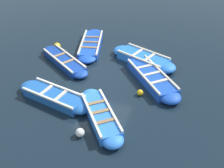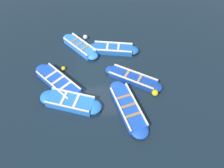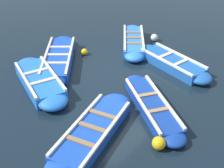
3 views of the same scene
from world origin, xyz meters
name	(u,v)px [view 1 (image 1 of 3)]	position (x,y,z in m)	size (l,w,h in m)	color
ground_plane	(101,77)	(0.00, 0.00, 0.00)	(120.00, 120.00, 0.00)	black
boat_outer_right	(54,96)	(2.15, -1.19, 0.18)	(1.45, 3.48, 0.42)	#1E59AD
boat_centre	(101,116)	(2.61, 0.97, 0.19)	(3.01, 2.63, 0.44)	blue
boat_bow_out	(64,61)	(-0.48, -2.10, 0.15)	(2.54, 3.40, 0.37)	navy
boat_outer_left	(143,59)	(-1.85, 1.50, 0.20)	(2.08, 3.56, 0.46)	blue
boat_mid_row	(91,45)	(-2.47, -1.51, 0.16)	(3.90, 1.85, 0.37)	#1947B7
boat_far_corner	(151,77)	(-0.41, 2.21, 0.19)	(3.51, 3.23, 0.44)	#1947B7
buoy_orange_near	(57,46)	(-1.69, -3.13, 0.18)	(0.36, 0.36, 0.36)	#EAB214
buoy_yellow_far	(80,133)	(3.59, 0.59, 0.16)	(0.32, 0.32, 0.32)	silver
buoy_white_drifting	(140,93)	(0.74, 1.99, 0.13)	(0.26, 0.26, 0.26)	#EAB214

